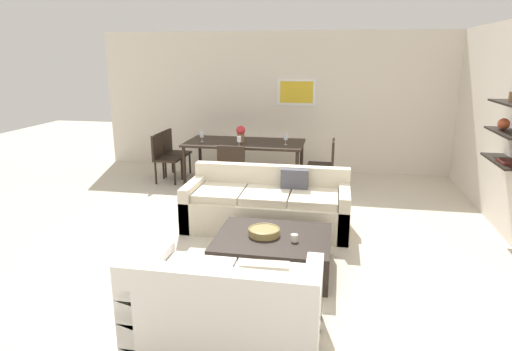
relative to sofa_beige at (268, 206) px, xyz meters
The scene contains 16 objects.
ground_plane 0.44m from the sofa_beige, 87.97° to the right, with size 18.00×18.00×0.00m, color beige.
back_wall_unit 3.38m from the sofa_beige, 84.46° to the left, with size 8.40×0.09×2.70m.
sofa_beige is the anchor object (origin of this frame).
loveseat_white 2.47m from the sofa_beige, 88.39° to the right, with size 1.49×0.90×0.78m.
coffee_table 1.22m from the sofa_beige, 78.08° to the right, with size 1.22×1.00×0.38m.
decorative_bowl 1.19m from the sofa_beige, 82.67° to the right, with size 0.34×0.34×0.08m.
candle_jar 1.38m from the sofa_beige, 69.23° to the right, with size 0.08×0.08×0.07m, color silver.
dining_table 2.25m from the sofa_beige, 109.87° to the left, with size 2.10×1.03×0.75m.
dining_chair_foot 1.40m from the sofa_beige, 122.98° to the left, with size 0.44×0.44×0.88m.
dining_chair_left_near 2.89m from the sofa_beige, 140.03° to the left, with size 0.44×0.44×0.88m.
dining_chair_right_near 1.99m from the sofa_beige, 69.23° to the left, with size 0.44×0.44×0.88m.
dining_chair_left_far 3.21m from the sofa_beige, 133.64° to the left, with size 0.44×0.44×0.88m.
wine_glass_foot 1.89m from the sofa_beige, 114.84° to the left, with size 0.07×0.07×0.18m.
wine_glass_left_near 2.54m from the sofa_beige, 127.59° to the left, with size 0.07×0.07×0.18m.
wine_glass_right_near 2.04m from the sofa_beige, 90.01° to the left, with size 0.07×0.07×0.18m.
centerpiece_vase 2.28m from the sofa_beige, 111.74° to the left, with size 0.16×0.16×0.30m.
Camera 1 is at (0.86, -5.18, 2.24)m, focal length 30.95 mm.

